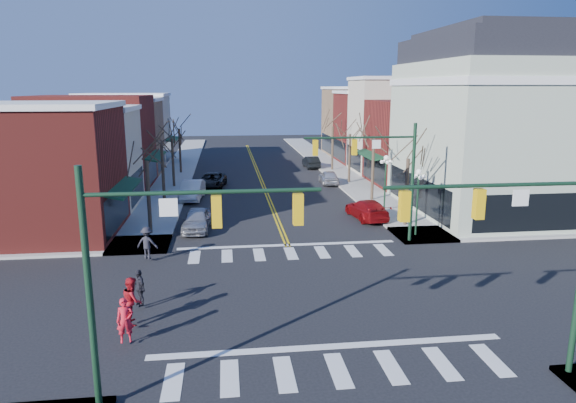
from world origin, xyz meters
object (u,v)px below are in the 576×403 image
object	(u,v)px
lamppost_midblock	(386,174)
car_left_mid	(192,190)
pedestrian_dark_a	(139,287)
pedestrian_dark_b	(147,243)
car_right_near	(367,209)
car_right_mid	(329,177)
car_left_near	(197,220)
lamppost_corner	(418,191)
victorian_corner	(499,123)
car_left_far	(212,181)
car_right_far	(311,162)
pedestrian_red_b	(132,300)
pedestrian_red_a	(125,320)

from	to	relation	value
lamppost_midblock	car_left_mid	xyz separation A→B (m)	(-14.60, 6.44, -2.18)
pedestrian_dark_a	pedestrian_dark_b	distance (m)	6.19
car_left_mid	car_right_near	size ratio (longest dim) A/B	0.99
pedestrian_dark_a	car_right_near	bearing A→B (deg)	104.38
car_right_mid	car_right_near	bearing A→B (deg)	92.37
car_left_near	pedestrian_dark_b	size ratio (longest dim) A/B	2.40
lamppost_corner	car_right_mid	xyz separation A→B (m)	(-1.80, 18.52, -2.28)
victorian_corner	car_left_near	xyz separation A→B (m)	(-22.03, -2.79, -5.94)
car_left_near	pedestrian_dark_a	bearing A→B (deg)	-95.10
lamppost_midblock	pedestrian_dark_a	size ratio (longest dim) A/B	2.73
victorian_corner	car_right_near	bearing A→B (deg)	-173.52
pedestrian_dark_b	car_left_far	bearing A→B (deg)	-84.44
lamppost_corner	lamppost_midblock	xyz separation A→B (m)	(0.00, 6.50, 0.00)
car_right_far	victorian_corner	bearing A→B (deg)	111.25
pedestrian_dark_a	car_right_mid	bearing A→B (deg)	122.78
lamppost_corner	car_right_far	bearing A→B (deg)	93.56
car_right_near	car_right_mid	world-z (taller)	car_right_near
pedestrian_red_b	car_right_far	bearing A→B (deg)	-30.74
car_left_near	pedestrian_dark_a	size ratio (longest dim) A/B	2.67
pedestrian_red_b	car_left_far	bearing A→B (deg)	-16.50
car_left_mid	victorian_corner	bearing A→B (deg)	-11.24
car_right_mid	lamppost_corner	bearing A→B (deg)	97.92
pedestrian_red_a	pedestrian_dark_a	distance (m)	3.24
car_left_mid	pedestrian_dark_b	bearing A→B (deg)	-89.65
car_left_mid	car_left_far	bearing A→B (deg)	78.07
car_right_mid	pedestrian_dark_b	xyz separation A→B (m)	(-14.24, -21.21, 0.36)
car_right_mid	pedestrian_red_b	bearing A→B (deg)	67.12
car_right_near	pedestrian_dark_a	bearing A→B (deg)	38.79
lamppost_midblock	car_right_far	xyz separation A→B (m)	(-1.80, 22.41, -2.28)
lamppost_corner	car_left_near	bearing A→B (deg)	166.84
car_left_far	car_left_near	bearing A→B (deg)	-85.08
victorian_corner	car_right_far	bearing A→B (deg)	113.80
car_left_far	car_right_near	world-z (taller)	car_left_far
victorian_corner	pedestrian_red_a	world-z (taller)	victorian_corner
lamppost_corner	car_left_far	xyz separation A→B (m)	(-13.06, 17.80, -2.27)
car_right_far	pedestrian_dark_a	distance (m)	40.17
car_right_mid	pedestrian_red_b	distance (m)	32.12
car_right_near	lamppost_midblock	bearing A→B (deg)	-143.76
lamppost_midblock	car_left_mid	distance (m)	16.11
lamppost_corner	victorian_corner	bearing A→B (deg)	35.86
pedestrian_red_a	pedestrian_dark_a	size ratio (longest dim) A/B	1.05
victorian_corner	pedestrian_red_b	distance (m)	29.51
pedestrian_dark_b	lamppost_corner	bearing A→B (deg)	-156.65
car_right_near	lamppost_corner	bearing A→B (deg)	104.13
car_right_near	car_right_mid	size ratio (longest dim) A/B	1.20
car_left_near	car_right_far	xyz separation A→B (m)	(11.93, 25.69, -0.04)
car_right_near	car_right_far	xyz separation A→B (m)	(0.00, 24.05, -0.02)
car_left_near	pedestrian_dark_a	distance (m)	12.19
car_right_far	pedestrian_dark_a	size ratio (longest dim) A/B	2.59
car_right_far	pedestrian_red_b	distance (m)	41.75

